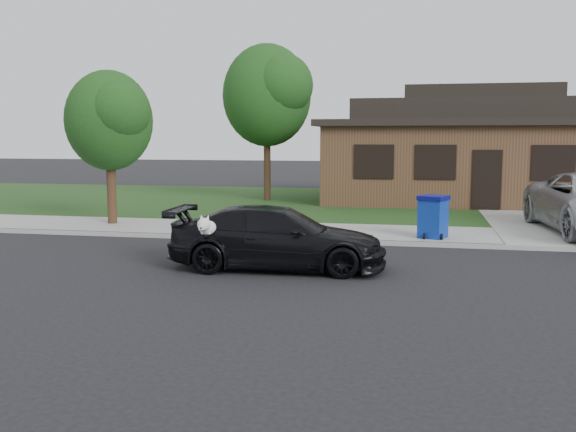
# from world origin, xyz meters

# --- Properties ---
(ground) EXTENTS (120.00, 120.00, 0.00)m
(ground) POSITION_xyz_m (0.00, 0.00, 0.00)
(ground) COLOR black
(ground) RESTS_ON ground
(sidewalk) EXTENTS (60.00, 3.00, 0.12)m
(sidewalk) POSITION_xyz_m (0.00, 5.00, 0.06)
(sidewalk) COLOR gray
(sidewalk) RESTS_ON ground
(curb) EXTENTS (60.00, 0.12, 0.12)m
(curb) POSITION_xyz_m (0.00, 3.50, 0.06)
(curb) COLOR gray
(curb) RESTS_ON ground
(lawn) EXTENTS (60.00, 13.00, 0.13)m
(lawn) POSITION_xyz_m (0.00, 13.00, 0.07)
(lawn) COLOR #193814
(lawn) RESTS_ON ground
(driveway) EXTENTS (4.50, 13.00, 0.14)m
(driveway) POSITION_xyz_m (6.00, 10.00, 0.07)
(driveway) COLOR gray
(driveway) RESTS_ON ground
(sedan) EXTENTS (4.57, 2.21, 1.30)m
(sedan) POSITION_xyz_m (-1.23, 0.14, 0.65)
(sedan) COLOR black
(sedan) RESTS_ON ground
(recycling_bin) EXTENTS (0.88, 0.88, 1.10)m
(recycling_bin) POSITION_xyz_m (2.02, 4.23, 0.68)
(recycling_bin) COLOR navy
(recycling_bin) RESTS_ON sidewalk
(house) EXTENTS (12.60, 8.60, 4.65)m
(house) POSITION_xyz_m (4.00, 15.00, 2.13)
(house) COLOR #422B1C
(house) RESTS_ON ground
(tree_0) EXTENTS (3.78, 3.60, 6.34)m
(tree_0) POSITION_xyz_m (-4.34, 12.88, 4.48)
(tree_0) COLOR #332114
(tree_0) RESTS_ON ground
(tree_2) EXTENTS (2.73, 2.60, 4.59)m
(tree_2) POSITION_xyz_m (-7.38, 5.11, 3.27)
(tree_2) COLOR #332114
(tree_2) RESTS_ON ground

